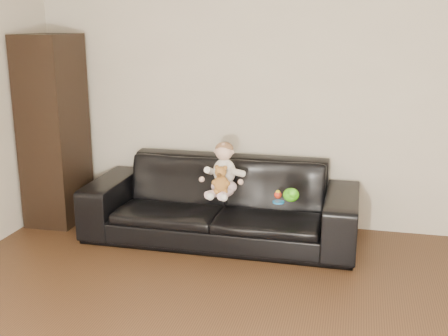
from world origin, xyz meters
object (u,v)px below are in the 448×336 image
(cabinet, at_px, (54,130))
(baby, at_px, (224,172))
(toy_rattle, at_px, (278,195))
(toy_blue_disc, at_px, (278,202))
(teddy_bear, at_px, (221,180))
(sofa, at_px, (221,201))
(toy_green, at_px, (291,195))

(cabinet, xyz_separation_m, baby, (1.66, -0.22, -0.23))
(toy_rattle, xyz_separation_m, toy_blue_disc, (0.02, -0.11, -0.02))
(baby, relative_size, teddy_bear, 1.91)
(baby, height_order, teddy_bear, baby)
(toy_rattle, distance_m, toy_blue_disc, 0.11)
(sofa, height_order, toy_blue_disc, sofa)
(teddy_bear, relative_size, toy_rattle, 3.75)
(toy_green, distance_m, toy_rattle, 0.12)
(baby, bearing_deg, toy_green, 12.30)
(teddy_bear, height_order, toy_blue_disc, teddy_bear)
(sofa, xyz_separation_m, cabinet, (-1.61, 0.10, 0.53))
(baby, distance_m, toy_green, 0.59)
(sofa, distance_m, toy_green, 0.67)
(teddy_bear, bearing_deg, baby, 122.64)
(cabinet, height_order, baby, cabinet)
(teddy_bear, bearing_deg, toy_blue_disc, 28.88)
(cabinet, bearing_deg, toy_blue_disc, -10.61)
(toy_green, xyz_separation_m, toy_rattle, (-0.11, 0.05, -0.02))
(cabinet, bearing_deg, baby, -8.90)
(sofa, xyz_separation_m, toy_green, (0.63, -0.19, 0.16))
(teddy_bear, distance_m, toy_blue_disc, 0.49)
(toy_rattle, bearing_deg, cabinet, 173.41)
(baby, bearing_deg, teddy_bear, -66.37)
(toy_green, height_order, toy_blue_disc, toy_green)
(toy_green, bearing_deg, cabinet, 172.49)
(cabinet, xyz_separation_m, toy_rattle, (2.12, -0.25, -0.39))
(teddy_bear, relative_size, toy_green, 1.46)
(toy_green, height_order, toy_rattle, toy_green)
(teddy_bear, distance_m, toy_green, 0.57)
(cabinet, relative_size, baby, 3.96)
(cabinet, relative_size, toy_green, 11.09)
(baby, xyz_separation_m, toy_green, (0.57, -0.07, -0.14))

